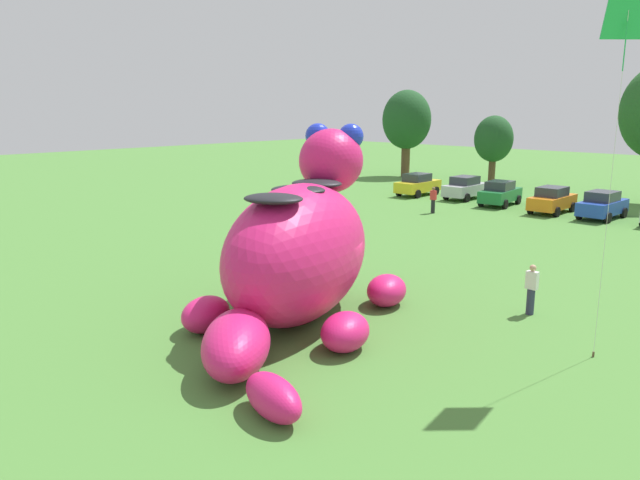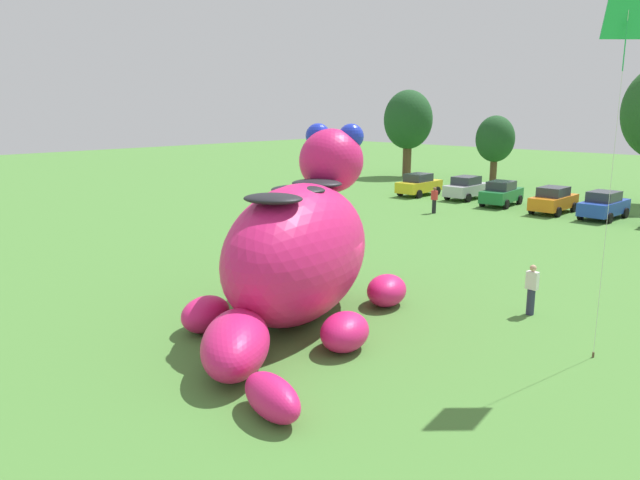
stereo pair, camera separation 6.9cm
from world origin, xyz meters
name	(u,v)px [view 1 (the left image)]	position (x,y,z in m)	size (l,w,h in m)	color
ground_plane	(323,317)	(0.00, 0.00, 0.00)	(160.00, 160.00, 0.00)	#4C8438
giant_inflatable_creature	(299,250)	(-0.56, -0.52, 2.27)	(9.55, 10.61, 6.20)	#E01E6B
car_yellow	(418,184)	(-14.03, 25.41, 0.86)	(2.00, 4.13, 1.72)	yellow
car_silver	(465,188)	(-10.35, 26.29, 0.86)	(1.99, 4.13, 1.72)	#B7BABF
car_green	(500,193)	(-7.05, 25.37, 0.86)	(2.31, 4.27, 1.72)	#1E7238
car_orange	(552,200)	(-3.13, 24.88, 0.86)	(1.99, 4.13, 1.72)	orange
car_blue	(602,205)	(0.00, 24.96, 0.86)	(2.02, 4.14, 1.72)	#2347B7
tree_far_left	(407,120)	(-22.49, 35.40, 5.46)	(4.70, 4.70, 8.34)	brown
tree_left	(494,139)	(-13.56, 36.14, 3.93)	(3.38, 3.38, 6.01)	brown
spectator_near_inflatable	(433,200)	(-8.63, 19.44, 0.85)	(0.38, 0.26, 1.71)	black
spectator_wandering	(531,290)	(4.79, 5.03, 0.85)	(0.38, 0.26, 1.71)	#2D334C
tethered_flying_kite	(628,15)	(7.68, 2.85, 9.00)	(1.13, 1.13, 9.89)	brown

